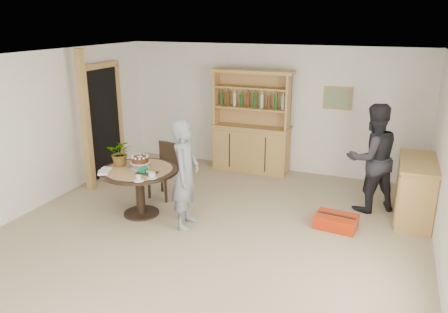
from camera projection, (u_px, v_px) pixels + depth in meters
ground at (199, 246)px, 5.99m from camera, size 7.00×7.00×0.00m
room_shell at (197, 122)px, 5.47m from camera, size 6.04×7.04×2.52m
doorway at (103, 119)px, 8.45m from camera, size 0.13×1.10×2.18m
pine_post at (85, 122)px, 7.62m from camera, size 0.12×0.12×2.50m
hutch at (252, 137)px, 8.76m from camera, size 1.62×0.54×2.04m
sideboard at (415, 190)px, 6.67m from camera, size 0.54×1.26×0.94m
dining_table at (139, 178)px, 6.78m from camera, size 1.20×1.20×0.76m
dining_chair at (166, 166)px, 7.53m from camera, size 0.48×0.48×0.95m
birthday_cake at (140, 160)px, 6.74m from camera, size 0.30×0.30×0.20m
flower_vase at (120, 153)px, 6.83m from camera, size 0.47×0.44×0.42m
gift_tray at (147, 172)px, 6.54m from camera, size 0.30×0.20×0.08m
coffee_cup_a at (152, 176)px, 6.33m from camera, size 0.15×0.15×0.09m
coffee_cup_b at (139, 179)px, 6.23m from camera, size 0.15×0.15×0.08m
napkins at (104, 171)px, 6.59m from camera, size 0.24×0.33×0.03m
teen_boy at (185, 175)px, 6.33m from camera, size 0.48×0.65×1.62m
adult_person at (372, 158)px, 6.88m from camera, size 1.08×1.03×1.75m
red_suitcase at (336, 222)px, 6.47m from camera, size 0.64×0.46×0.21m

